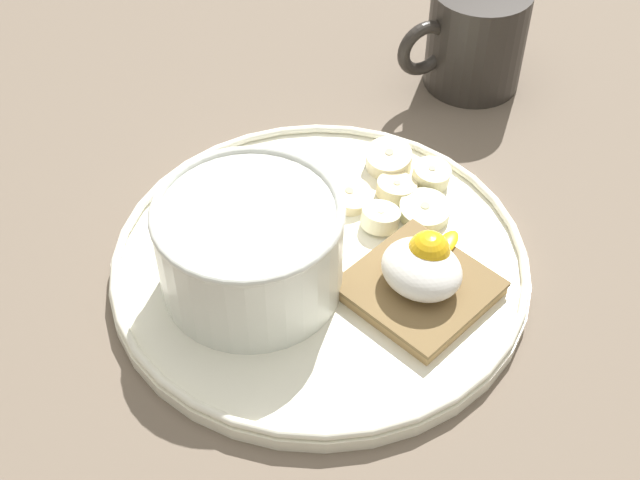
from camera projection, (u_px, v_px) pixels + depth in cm
name	position (u px, v px, depth cm)	size (l,w,h in cm)	color
ground_plane	(320.00, 280.00, 61.08)	(120.00, 120.00, 2.00)	#6F6051
plate	(320.00, 263.00, 59.78)	(28.03, 28.03, 1.60)	white
oatmeal_bowl	(250.00, 246.00, 55.83)	(11.97, 11.97, 6.80)	white
toast_slice	(419.00, 288.00, 57.19)	(8.41, 8.41, 1.05)	olive
poached_egg	(424.00, 265.00, 55.92)	(5.37, 7.64, 3.58)	white
banana_slice_front	(397.00, 188.00, 63.74)	(3.48, 3.55, 1.31)	beige
banana_slice_left	(349.00, 195.00, 63.18)	(4.43, 4.37, 1.54)	beige
banana_slice_back	(425.00, 210.00, 62.25)	(4.82, 4.79, 1.16)	#EDEDB9
banana_slice_right	(389.00, 159.00, 65.60)	(4.70, 4.76, 1.81)	beige
banana_slice_inner	(380.00, 218.00, 61.45)	(3.01, 3.16, 1.65)	#F6F2C9
banana_slice_outer	(431.00, 176.00, 64.37)	(3.38, 3.28, 1.68)	#F9EFBB
coffee_mug	(475.00, 36.00, 72.09)	(8.00, 11.12, 8.59)	#2D2824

